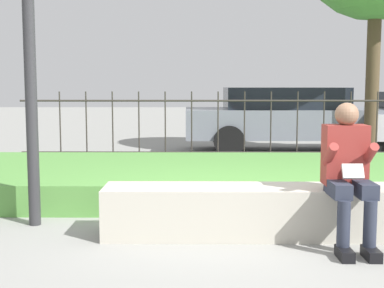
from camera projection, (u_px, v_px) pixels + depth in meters
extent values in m
plane|color=gray|center=(235.00, 236.00, 5.10)|extent=(60.00, 60.00, 0.00)
cube|color=#B7B2A3|center=(252.00, 211.00, 5.07)|extent=(2.80, 0.54, 0.48)
cube|color=gray|center=(251.00, 232.00, 5.09)|extent=(2.69, 0.50, 0.08)
cube|color=black|center=(345.00, 254.00, 4.42)|extent=(0.11, 0.26, 0.09)
cylinder|color=#282D3D|center=(344.00, 224.00, 4.45)|extent=(0.11, 0.11, 0.39)
cube|color=#282D3D|center=(338.00, 189.00, 4.64)|extent=(0.15, 0.42, 0.13)
cube|color=black|center=(371.00, 254.00, 4.42)|extent=(0.11, 0.26, 0.09)
cylinder|color=#282D3D|center=(370.00, 224.00, 4.45)|extent=(0.11, 0.11, 0.39)
cube|color=#282D3D|center=(363.00, 189.00, 4.63)|extent=(0.15, 0.42, 0.13)
cube|color=maroon|center=(345.00, 155.00, 4.81)|extent=(0.38, 0.24, 0.54)
sphere|color=#8C664C|center=(347.00, 114.00, 4.75)|extent=(0.21, 0.21, 0.21)
cylinder|color=maroon|center=(330.00, 155.00, 4.65)|extent=(0.08, 0.29, 0.24)
cylinder|color=maroon|center=(370.00, 155.00, 4.65)|extent=(0.08, 0.29, 0.24)
cube|color=beige|center=(353.00, 171.00, 4.57)|extent=(0.18, 0.09, 0.13)
cube|color=#569342|center=(224.00, 179.00, 7.24)|extent=(8.88, 2.95, 0.35)
cylinder|color=#332D28|center=(218.00, 152.00, 9.33)|extent=(6.88, 0.03, 0.03)
cylinder|color=#332D28|center=(218.00, 101.00, 9.23)|extent=(6.88, 0.03, 0.03)
cylinder|color=#332D28|center=(34.00, 130.00, 9.31)|extent=(0.02, 0.02, 1.33)
cylinder|color=#332D28|center=(60.00, 130.00, 9.31)|extent=(0.02, 0.02, 1.33)
cylinder|color=#332D28|center=(87.00, 130.00, 9.30)|extent=(0.02, 0.02, 1.33)
cylinder|color=#332D28|center=(113.00, 130.00, 9.30)|extent=(0.02, 0.02, 1.33)
cylinder|color=#332D28|center=(139.00, 130.00, 9.30)|extent=(0.02, 0.02, 1.33)
cylinder|color=#332D28|center=(165.00, 130.00, 9.29)|extent=(0.02, 0.02, 1.33)
cylinder|color=#332D28|center=(192.00, 130.00, 9.29)|extent=(0.02, 0.02, 1.33)
cylinder|color=#332D28|center=(218.00, 130.00, 9.28)|extent=(0.02, 0.02, 1.33)
cylinder|color=#332D28|center=(244.00, 130.00, 9.28)|extent=(0.02, 0.02, 1.33)
cylinder|color=#332D28|center=(271.00, 130.00, 9.27)|extent=(0.02, 0.02, 1.33)
cylinder|color=#332D28|center=(297.00, 130.00, 9.27)|extent=(0.02, 0.02, 1.33)
cylinder|color=#332D28|center=(324.00, 130.00, 9.27)|extent=(0.02, 0.02, 1.33)
cylinder|color=#332D28|center=(350.00, 130.00, 9.26)|extent=(0.02, 0.02, 1.33)
cylinder|color=#332D28|center=(377.00, 130.00, 9.26)|extent=(0.02, 0.02, 1.33)
cylinder|color=black|center=(377.00, 134.00, 12.28)|extent=(0.64, 0.22, 0.63)
cube|color=slate|center=(292.00, 123.00, 11.58)|extent=(4.63, 1.82, 0.62)
cube|color=black|center=(284.00, 98.00, 11.52)|extent=(2.55, 1.58, 0.45)
cylinder|color=black|center=(371.00, 141.00, 10.76)|extent=(0.63, 0.21, 0.63)
cylinder|color=black|center=(346.00, 133.00, 12.47)|extent=(0.63, 0.21, 0.63)
cylinder|color=black|center=(229.00, 141.00, 10.75)|extent=(0.63, 0.21, 0.63)
cylinder|color=black|center=(224.00, 133.00, 12.46)|extent=(0.63, 0.21, 0.63)
cylinder|color=#2D2D30|center=(28.00, 15.00, 5.28)|extent=(0.12, 0.12, 4.25)
cylinder|color=#4C3D28|center=(373.00, 73.00, 10.24)|extent=(0.26, 0.26, 3.32)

